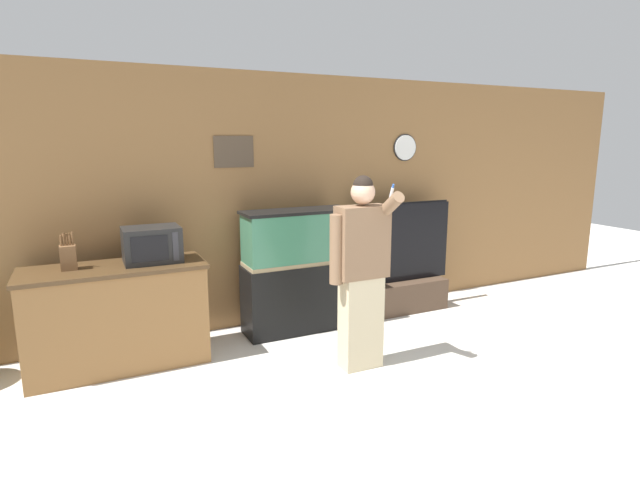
{
  "coord_description": "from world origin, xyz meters",
  "views": [
    {
      "loc": [
        -1.85,
        -1.78,
        1.92
      ],
      "look_at": [
        0.05,
        2.17,
        1.05
      ],
      "focal_mm": 28.0,
      "sensor_mm": 36.0,
      "label": 1
    }
  ],
  "objects_px": {
    "person_standing": "(361,270)",
    "knife_block": "(68,256)",
    "microwave": "(152,244)",
    "tv_on_stand": "(404,279)",
    "counter_island": "(118,316)",
    "aquarium_on_stand": "(298,271)"
  },
  "relations": [
    {
      "from": "counter_island",
      "to": "person_standing",
      "type": "height_order",
      "value": "person_standing"
    },
    {
      "from": "counter_island",
      "to": "knife_block",
      "type": "relative_size",
      "value": 4.78
    },
    {
      "from": "counter_island",
      "to": "tv_on_stand",
      "type": "height_order",
      "value": "tv_on_stand"
    },
    {
      "from": "aquarium_on_stand",
      "to": "person_standing",
      "type": "height_order",
      "value": "person_standing"
    },
    {
      "from": "counter_island",
      "to": "tv_on_stand",
      "type": "bearing_deg",
      "value": 2.92
    },
    {
      "from": "microwave",
      "to": "counter_island",
      "type": "bearing_deg",
      "value": -176.01
    },
    {
      "from": "microwave",
      "to": "knife_block",
      "type": "distance_m",
      "value": 0.65
    },
    {
      "from": "counter_island",
      "to": "microwave",
      "type": "relative_size",
      "value": 3.12
    },
    {
      "from": "counter_island",
      "to": "person_standing",
      "type": "distance_m",
      "value": 2.12
    },
    {
      "from": "knife_block",
      "to": "aquarium_on_stand",
      "type": "height_order",
      "value": "aquarium_on_stand"
    },
    {
      "from": "microwave",
      "to": "tv_on_stand",
      "type": "bearing_deg",
      "value": 2.79
    },
    {
      "from": "aquarium_on_stand",
      "to": "tv_on_stand",
      "type": "xyz_separation_m",
      "value": [
        1.35,
        0.04,
        -0.26
      ]
    },
    {
      "from": "knife_block",
      "to": "tv_on_stand",
      "type": "distance_m",
      "value": 3.47
    },
    {
      "from": "person_standing",
      "to": "knife_block",
      "type": "bearing_deg",
      "value": 156.26
    },
    {
      "from": "microwave",
      "to": "knife_block",
      "type": "relative_size",
      "value": 1.53
    },
    {
      "from": "microwave",
      "to": "knife_block",
      "type": "xyz_separation_m",
      "value": [
        -0.65,
        0.02,
        -0.04
      ]
    },
    {
      "from": "counter_island",
      "to": "person_standing",
      "type": "bearing_deg",
      "value": -26.34
    },
    {
      "from": "aquarium_on_stand",
      "to": "person_standing",
      "type": "bearing_deg",
      "value": -82.66
    },
    {
      "from": "microwave",
      "to": "tv_on_stand",
      "type": "height_order",
      "value": "tv_on_stand"
    },
    {
      "from": "microwave",
      "to": "person_standing",
      "type": "xyz_separation_m",
      "value": [
        1.54,
        -0.94,
        -0.18
      ]
    },
    {
      "from": "counter_island",
      "to": "aquarium_on_stand",
      "type": "xyz_separation_m",
      "value": [
        1.73,
        0.11,
        0.18
      ]
    },
    {
      "from": "knife_block",
      "to": "aquarium_on_stand",
      "type": "relative_size",
      "value": 0.25
    }
  ]
}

